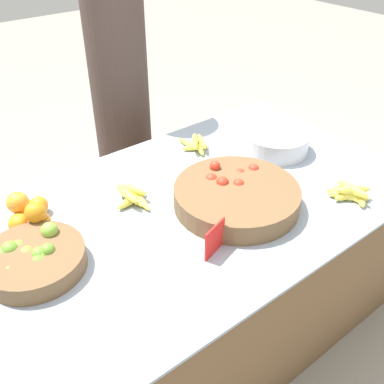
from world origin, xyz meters
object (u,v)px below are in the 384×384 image
Objects in this scene: lime_bowl at (34,259)px; tomato_basket at (236,196)px; price_sign at (215,239)px; vendor_person at (119,85)px; metal_bowl at (276,142)px.

tomato_basket is (0.73, -0.15, 0.01)m from lime_bowl.
price_sign is at bearing -31.47° from lime_bowl.
metal_bowl is at bearing -69.11° from vendor_person.
lime_bowl is 0.68× the size of tomato_basket.
metal_bowl is 0.75m from price_sign.
metal_bowl is 2.62× the size of price_sign.
tomato_basket is at bearing -155.29° from metal_bowl.
vendor_person is at bearing 83.71° from tomato_basket.
lime_bowl is at bearing 131.70° from price_sign.
tomato_basket is 1.62× the size of metal_bowl.
metal_bowl is (1.16, 0.05, 0.01)m from lime_bowl.
tomato_basket and price_sign have the same top height.
tomato_basket is at bearing -11.55° from lime_bowl.
metal_bowl is 0.89m from vendor_person.
price_sign is 0.06× the size of vendor_person.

